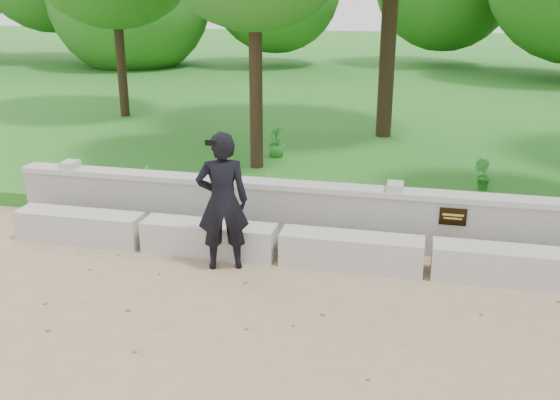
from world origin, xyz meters
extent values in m
plane|color=tan|center=(0.00, 0.00, 0.00)|extent=(80.00, 80.00, 0.00)
cube|color=#1F6B19|center=(0.00, 14.00, 0.12)|extent=(40.00, 22.00, 0.25)
cube|color=#B6B4AC|center=(-5.00, 1.90, 0.23)|extent=(1.90, 0.45, 0.45)
cube|color=#B6B4AC|center=(-3.00, 1.90, 0.23)|extent=(1.90, 0.45, 0.45)
cube|color=#B6B4AC|center=(-1.00, 1.90, 0.23)|extent=(1.90, 0.45, 0.45)
cube|color=#B6B4AC|center=(1.00, 1.90, 0.23)|extent=(1.90, 0.45, 0.45)
cube|color=#ABA9A2|center=(0.00, 2.60, 0.41)|extent=(12.50, 0.25, 0.82)
cube|color=#B6B4AC|center=(0.00, 2.60, 0.86)|extent=(12.50, 0.35, 0.08)
cube|color=black|center=(0.30, 2.46, 0.62)|extent=(0.36, 0.02, 0.24)
imported|color=black|center=(-2.65, 1.51, 0.93)|extent=(0.79, 0.65, 1.86)
cube|color=black|center=(-2.65, 1.14, 1.80)|extent=(0.14, 0.07, 0.07)
cylinder|color=#382619|center=(-8.10, 9.66, 2.09)|extent=(0.25, 0.25, 3.67)
cylinder|color=#382619|center=(-3.28, 5.52, 2.09)|extent=(0.25, 0.25, 3.67)
cylinder|color=#382619|center=(-1.08, 8.79, 2.88)|extent=(0.36, 0.36, 5.26)
imported|color=#2A7D2A|center=(-4.55, 3.30, 0.52)|extent=(0.34, 0.29, 0.54)
imported|color=#2A7D2A|center=(0.88, 5.03, 0.51)|extent=(0.37, 0.36, 0.53)
imported|color=#2A7D2A|center=(-3.09, 6.35, 0.57)|extent=(0.47, 0.48, 0.65)
camera|label=1|loc=(-0.20, -5.77, 3.56)|focal=40.00mm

